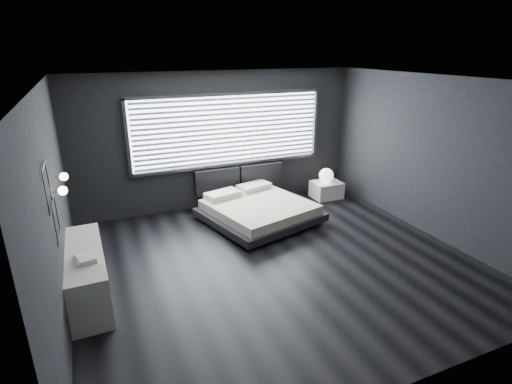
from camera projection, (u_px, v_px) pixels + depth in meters
name	position (u px, v px, depth m)	size (l,w,h in m)	color
room	(279.00, 178.00, 5.90)	(6.04, 6.00, 2.80)	black
window	(230.00, 130.00, 8.22)	(4.14, 0.09, 1.52)	white
headboard	(239.00, 178.00, 8.60)	(1.96, 0.16, 0.52)	black
sconce_near	(62.00, 191.00, 4.80)	(0.18, 0.11, 0.11)	silver
sconce_far	(64.00, 177.00, 5.32)	(0.18, 0.11, 0.11)	silver
wall_art_upper	(47.00, 187.00, 4.16)	(0.01, 0.48, 0.48)	#47474C
wall_art_lower	(56.00, 219.00, 4.54)	(0.01, 0.48, 0.48)	#47474C
bed	(258.00, 210.00, 7.80)	(2.35, 2.29, 0.50)	black
nightstand	(326.00, 190.00, 9.04)	(0.63, 0.52, 0.37)	silver
orb_lamp	(326.00, 175.00, 8.92)	(0.32, 0.32, 0.32)	white
dresser	(87.00, 274.00, 5.38)	(0.53, 1.76, 0.70)	silver
book_stack	(85.00, 258.00, 5.01)	(0.28, 0.35, 0.07)	white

